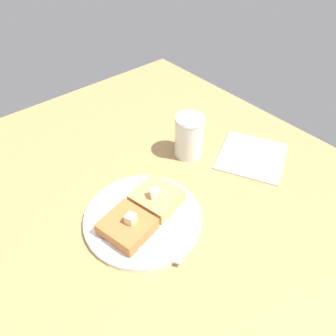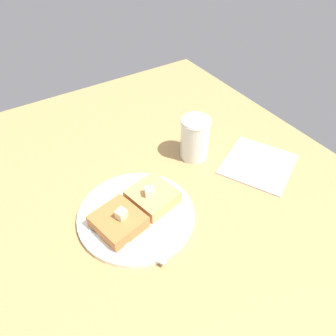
{
  "view_description": "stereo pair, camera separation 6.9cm",
  "coord_description": "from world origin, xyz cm",
  "px_view_note": "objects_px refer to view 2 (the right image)",
  "views": [
    {
      "loc": [
        22.68,
        38.29,
        54.06
      ],
      "look_at": [
        -10.45,
        -0.55,
        6.81
      ],
      "focal_mm": 35.0,
      "sensor_mm": 36.0,
      "label": 1
    },
    {
      "loc": [
        17.1,
        42.43,
        54.06
      ],
      "look_at": [
        -10.45,
        -0.55,
        6.81
      ],
      "focal_mm": 35.0,
      "sensor_mm": 36.0,
      "label": 2
    }
  ],
  "objects_px": {
    "fork": "(122,242)",
    "syrup_jar": "(195,140)",
    "plate": "(137,215)",
    "napkin": "(258,164)"
  },
  "relations": [
    {
      "from": "fork",
      "to": "syrup_jar",
      "type": "distance_m",
      "value": 0.3
    },
    {
      "from": "syrup_jar",
      "to": "napkin",
      "type": "distance_m",
      "value": 0.16
    },
    {
      "from": "plate",
      "to": "fork",
      "type": "bearing_deg",
      "value": 40.48
    },
    {
      "from": "plate",
      "to": "napkin",
      "type": "xyz_separation_m",
      "value": [
        -0.32,
        0.02,
        -0.0
      ]
    },
    {
      "from": "syrup_jar",
      "to": "fork",
      "type": "bearing_deg",
      "value": 27.86
    },
    {
      "from": "fork",
      "to": "napkin",
      "type": "height_order",
      "value": "fork"
    },
    {
      "from": "plate",
      "to": "fork",
      "type": "height_order",
      "value": "fork"
    },
    {
      "from": "fork",
      "to": "syrup_jar",
      "type": "relative_size",
      "value": 1.42
    },
    {
      "from": "plate",
      "to": "napkin",
      "type": "distance_m",
      "value": 0.32
    },
    {
      "from": "plate",
      "to": "fork",
      "type": "xyz_separation_m",
      "value": [
        0.06,
        0.05,
        0.01
      ]
    }
  ]
}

